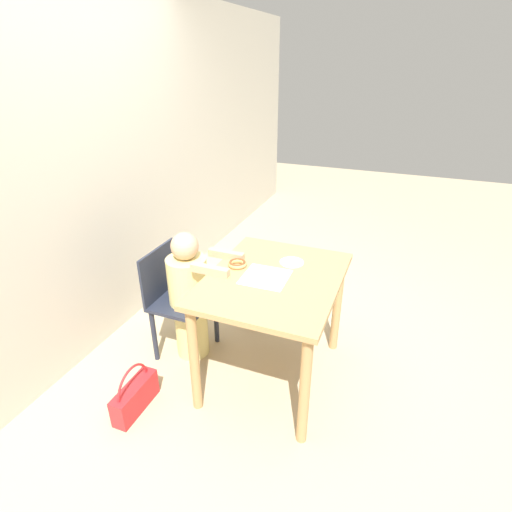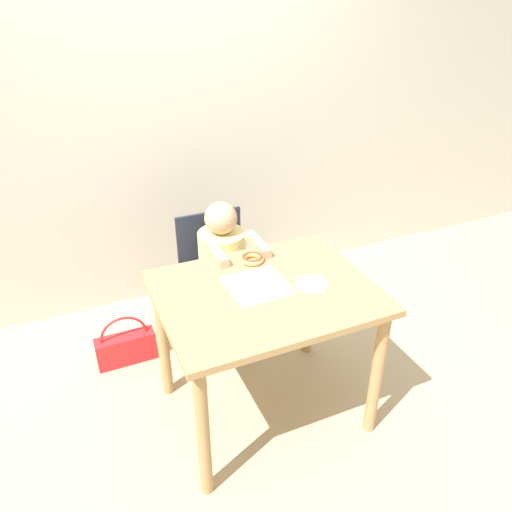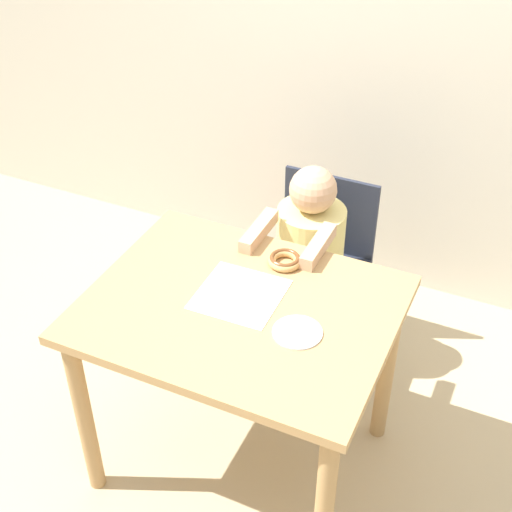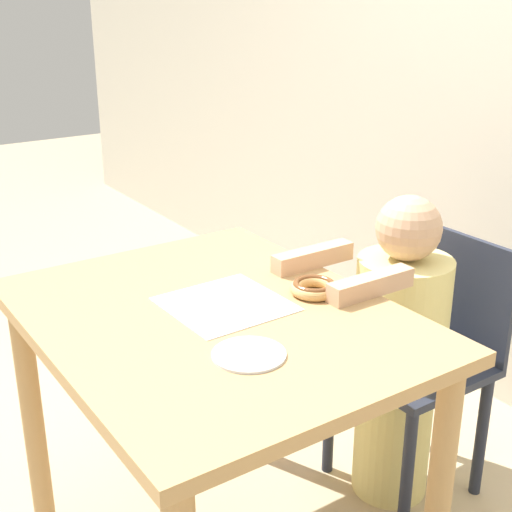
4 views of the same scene
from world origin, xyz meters
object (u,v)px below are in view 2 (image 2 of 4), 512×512
at_px(child_figure, 223,278).
at_px(handbag, 126,347).
at_px(donut, 252,258).
at_px(chair, 217,275).

relative_size(child_figure, handbag, 2.74).
distance_m(donut, handbag, 1.04).
bearing_deg(chair, child_figure, -90.00).
relative_size(child_figure, donut, 7.98).
height_order(donut, handbag, donut).
relative_size(chair, child_figure, 0.84).
bearing_deg(handbag, child_figure, -5.94).
distance_m(child_figure, handbag, 0.72).
height_order(chair, child_figure, child_figure).
bearing_deg(child_figure, chair, 90.00).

